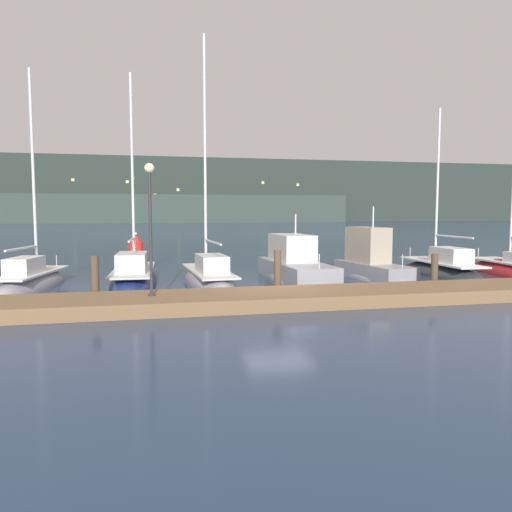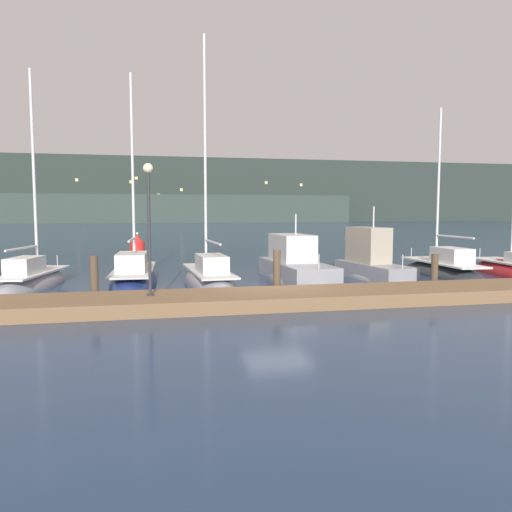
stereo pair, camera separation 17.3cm
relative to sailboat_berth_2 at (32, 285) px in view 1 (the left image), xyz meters
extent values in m
plane|color=navy|center=(9.49, -4.29, -0.14)|extent=(400.00, 400.00, 0.00)
cube|color=brown|center=(9.49, -5.86, 0.08)|extent=(34.32, 2.80, 0.45)
cylinder|color=#4C3D2D|center=(2.93, -4.21, 0.69)|extent=(0.28, 0.28, 1.67)
cylinder|color=#4C3D2D|center=(9.49, -4.21, 0.74)|extent=(0.28, 0.28, 1.77)
cylinder|color=#4C3D2D|center=(16.05, -4.21, 0.60)|extent=(0.28, 0.28, 1.48)
ellipsoid|color=gray|center=(0.01, 0.05, -0.14)|extent=(2.70, 6.22, 1.44)
cube|color=silver|center=(0.01, 0.05, 0.49)|extent=(2.27, 5.22, 0.08)
cube|color=silver|center=(-0.12, -0.66, 0.87)|extent=(1.31, 2.07, 0.68)
cylinder|color=silver|center=(0.10, 0.53, 4.73)|extent=(0.12, 0.12, 8.48)
cylinder|color=silver|center=(-0.16, -0.86, 1.59)|extent=(0.61, 2.80, 0.09)
cylinder|color=silver|center=(0.52, 2.78, 0.74)|extent=(0.04, 0.04, 0.50)
ellipsoid|color=navy|center=(4.12, 0.32, -0.14)|extent=(2.32, 7.38, 1.33)
cube|color=silver|center=(4.12, 0.32, 0.49)|extent=(1.95, 6.20, 0.08)
cube|color=silver|center=(4.08, -0.55, 0.91)|extent=(1.30, 2.39, 0.77)
cylinder|color=silver|center=(4.15, 0.90, 4.80)|extent=(0.12, 0.12, 8.63)
cylinder|color=silver|center=(4.08, -0.51, 1.86)|extent=(0.22, 2.82, 0.09)
cylinder|color=silver|center=(4.27, 3.67, 0.74)|extent=(0.04, 0.04, 0.50)
ellipsoid|color=gray|center=(7.38, -0.10, -0.14)|extent=(2.24, 7.30, 1.40)
cube|color=silver|center=(7.38, -0.10, 0.41)|extent=(1.88, 6.14, 0.08)
cube|color=silver|center=(7.43, -0.97, 0.82)|extent=(1.24, 2.37, 0.74)
cylinder|color=silver|center=(7.35, 0.47, 5.63)|extent=(0.12, 0.12, 10.44)
cylinder|color=silver|center=(7.44, -1.25, 1.76)|extent=(0.28, 3.45, 0.09)
cylinder|color=silver|center=(7.20, 3.21, 0.66)|extent=(0.04, 0.04, 0.50)
ellipsoid|color=gray|center=(11.48, -0.12, -0.14)|extent=(2.48, 6.75, 1.37)
cube|color=gray|center=(11.48, -0.12, 0.29)|extent=(2.27, 6.08, 0.85)
cube|color=silver|center=(11.45, 0.54, 1.34)|extent=(1.62, 2.99, 1.25)
cube|color=black|center=(11.40, 1.88, 1.52)|extent=(1.33, 0.30, 0.56)
cylinder|color=silver|center=(11.48, 0.01, 2.45)|extent=(0.07, 0.07, 0.97)
cylinder|color=silver|center=(11.60, -2.92, 1.01)|extent=(0.04, 0.04, 0.60)
ellipsoid|color=gray|center=(15.22, -0.41, -0.14)|extent=(2.39, 5.49, 1.13)
cube|color=gray|center=(15.22, -0.41, 0.23)|extent=(2.19, 4.94, 0.73)
cube|color=#A39984|center=(15.15, 0.11, 1.44)|extent=(1.47, 2.47, 1.70)
cube|color=black|center=(15.02, 1.17, 1.70)|extent=(1.07, 0.44, 0.75)
cylinder|color=silver|center=(15.21, -0.31, 2.79)|extent=(0.07, 0.07, 0.99)
cylinder|color=silver|center=(15.50, -2.62, 0.89)|extent=(0.04, 0.04, 0.60)
ellipsoid|color=#2D3338|center=(19.13, 0.09, -0.14)|extent=(1.98, 6.87, 1.27)
cube|color=silver|center=(19.13, 0.09, 0.52)|extent=(1.67, 5.77, 0.08)
cube|color=silver|center=(19.11, -0.73, 0.93)|extent=(1.15, 2.21, 0.74)
cylinder|color=silver|center=(19.14, 0.64, 4.36)|extent=(0.12, 0.12, 7.67)
cylinder|color=silver|center=(19.11, -0.91, 1.85)|extent=(0.16, 3.09, 0.09)
cylinder|color=silver|center=(19.20, 3.23, 0.77)|extent=(0.04, 0.04, 0.50)
cylinder|color=silver|center=(22.88, 2.31, 0.76)|extent=(0.04, 0.04, 0.50)
cylinder|color=red|center=(4.05, 10.95, -0.06)|extent=(1.39, 1.39, 0.16)
cylinder|color=red|center=(4.05, 10.95, 0.55)|extent=(0.93, 0.93, 1.06)
cone|color=red|center=(4.05, 10.95, 1.32)|extent=(0.65, 0.65, 0.50)
sphere|color=#F9EAB7|center=(4.05, 10.95, 1.62)|extent=(0.16, 0.16, 0.16)
cylinder|color=#2D2D33|center=(4.83, -5.74, 0.34)|extent=(0.24, 0.24, 0.06)
cylinder|color=#2D2D33|center=(4.83, -5.74, 2.33)|extent=(0.10, 0.10, 3.92)
sphere|color=#F9EAB7|center=(4.83, -5.74, 4.43)|extent=(0.32, 0.32, 0.32)
cube|color=#28332D|center=(9.49, 134.46, 9.45)|extent=(240.00, 16.00, 19.18)
cube|color=#333F39|center=(-8.17, 124.46, 3.84)|extent=(144.00, 10.00, 7.96)
cube|color=#F4DB8C|center=(-0.21, 126.41, 11.54)|extent=(0.80, 0.10, 0.80)
cube|color=#F4DB8C|center=(-14.98, 126.41, 11.90)|extent=(0.80, 0.10, 0.80)
cube|color=#F4DB8C|center=(7.49, 126.41, 7.82)|extent=(0.80, 0.10, 0.80)
cube|color=#F4DB8C|center=(52.70, 126.41, 2.89)|extent=(0.80, 0.10, 0.80)
cube|color=#F4DB8C|center=(50.80, 126.41, 11.25)|extent=(0.80, 0.10, 0.80)
cube|color=#F4DB8C|center=(10.52, 126.41, 2.07)|extent=(0.80, 0.10, 0.80)
cube|color=#F4DB8C|center=(39.71, 126.41, 11.80)|extent=(0.80, 0.10, 0.80)
cube|color=#F4DB8C|center=(14.15, 126.41, 9.41)|extent=(0.80, 0.10, 0.80)
cube|color=#F4DB8C|center=(1.32, 126.41, 12.64)|extent=(0.80, 0.10, 0.80)
camera|label=1|loc=(4.68, -22.19, 3.05)|focal=35.00mm
camera|label=2|loc=(4.85, -22.22, 3.05)|focal=35.00mm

